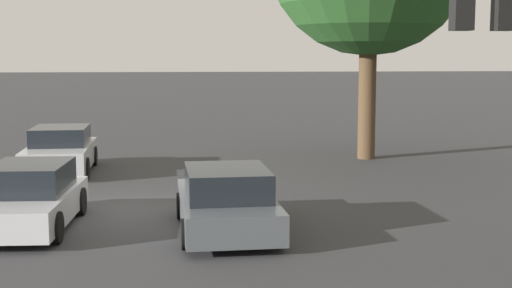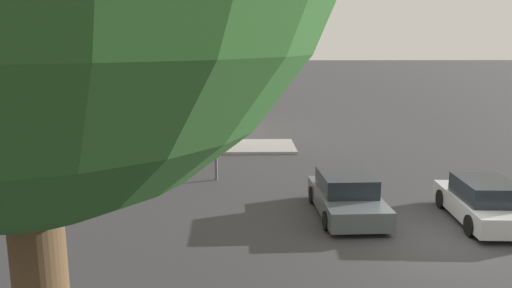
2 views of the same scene
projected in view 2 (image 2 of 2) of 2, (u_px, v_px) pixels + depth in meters
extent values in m
plane|color=#333335|center=(439.00, 240.00, 14.67)|extent=(300.00, 300.00, 0.00)
cube|color=beige|center=(163.00, 51.00, 31.43)|extent=(6.30, 5.69, 10.28)
cube|color=#B29EA8|center=(67.00, 56.00, 31.44)|extent=(6.53, 6.26, 9.74)
cylinder|color=#515456|center=(215.00, 114.00, 20.52)|extent=(0.14, 0.14, 5.63)
cylinder|color=#515456|center=(239.00, 57.00, 20.05)|extent=(0.15, 1.99, 0.10)
cube|color=black|center=(231.00, 71.00, 20.16)|extent=(0.31, 0.31, 0.90)
sphere|color=#590F0F|center=(231.00, 63.00, 19.92)|extent=(0.20, 0.20, 0.20)
sphere|color=#99660F|center=(231.00, 71.00, 19.98)|extent=(0.20, 0.20, 0.20)
sphere|color=#0F511E|center=(231.00, 78.00, 20.04)|extent=(0.20, 0.20, 0.20)
cube|color=black|center=(247.00, 71.00, 20.16)|extent=(0.31, 0.31, 0.90)
sphere|color=#590F0F|center=(247.00, 63.00, 19.92)|extent=(0.20, 0.20, 0.20)
sphere|color=#99660F|center=(247.00, 71.00, 19.98)|extent=(0.20, 0.20, 0.20)
sphere|color=#0F511E|center=(247.00, 78.00, 20.04)|extent=(0.20, 0.20, 0.20)
cube|color=black|center=(215.00, 120.00, 20.39)|extent=(0.23, 0.36, 0.35)
sphere|color=orange|center=(215.00, 121.00, 20.25)|extent=(0.18, 0.18, 0.18)
cube|color=#B7B7BC|center=(482.00, 207.00, 16.13)|extent=(4.31, 2.06, 0.61)
cube|color=black|center=(486.00, 190.00, 15.84)|extent=(2.28, 1.73, 0.62)
cylinder|color=black|center=(442.00, 199.00, 17.46)|extent=(0.67, 0.26, 0.65)
cylinder|color=black|center=(491.00, 199.00, 17.41)|extent=(0.67, 0.26, 0.65)
cylinder|color=black|center=(471.00, 226.00, 14.90)|extent=(0.67, 0.26, 0.65)
cube|color=#4C5156|center=(347.00, 201.00, 16.71)|extent=(4.37, 2.06, 0.62)
cube|color=black|center=(346.00, 182.00, 16.76)|extent=(2.29, 1.77, 0.61)
cylinder|color=black|center=(385.00, 220.00, 15.49)|extent=(0.61, 0.24, 0.61)
cylinder|color=black|center=(327.00, 221.00, 15.39)|extent=(0.61, 0.24, 0.61)
cylinder|color=black|center=(363.00, 194.00, 18.11)|extent=(0.61, 0.24, 0.61)
cylinder|color=black|center=(313.00, 195.00, 18.01)|extent=(0.61, 0.24, 0.61)
cube|color=maroon|center=(129.00, 151.00, 24.33)|extent=(1.82, 4.10, 0.66)
cube|color=black|center=(132.00, 139.00, 24.22)|extent=(1.59, 2.14, 0.49)
cylinder|color=black|center=(99.00, 158.00, 23.50)|extent=(0.23, 0.68, 0.68)
cylinder|color=black|center=(108.00, 151.00, 25.13)|extent=(0.23, 0.68, 0.68)
cylinder|color=black|center=(153.00, 158.00, 23.60)|extent=(0.23, 0.68, 0.68)
cylinder|color=black|center=(158.00, 150.00, 25.23)|extent=(0.23, 0.68, 0.68)
cube|color=#194728|center=(14.00, 151.00, 24.14)|extent=(2.00, 3.97, 0.76)
cube|color=black|center=(16.00, 137.00, 24.02)|extent=(1.72, 2.08, 0.62)
cylinder|color=black|center=(33.00, 159.00, 23.38)|extent=(0.24, 0.64, 0.63)
cylinder|color=black|center=(46.00, 151.00, 25.13)|extent=(0.24, 0.64, 0.63)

